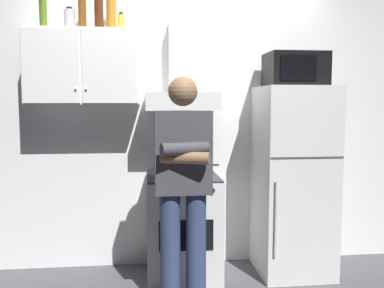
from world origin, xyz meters
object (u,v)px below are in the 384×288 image
bottle_canister_steel (70,20)px  bottle_olive_oil (43,14)px  person_standing (183,186)px  bottle_beer_brown (82,14)px  upper_cabinet (84,68)px  refrigerator (293,181)px  bottle_spice_jar (121,22)px  range_hood (181,87)px  bottle_rum_dark (99,13)px  cooking_pot (200,170)px  stove_oven (183,226)px  bottle_liquor_amber (111,15)px  microwave (295,70)px

bottle_canister_steel → bottle_olive_oil: size_ratio=0.73×
person_standing → bottle_beer_brown: bearing=134.9°
upper_cabinet → refrigerator: (1.75, -0.12, -0.95)m
bottle_canister_steel → bottle_olive_oil: bottle_olive_oil is taller
refrigerator → bottle_spice_jar: 1.95m
range_hood → person_standing: (-0.05, -0.73, -0.70)m
bottle_beer_brown → bottle_spice_jar: bearing=-8.9°
upper_cabinet → bottle_olive_oil: (-0.31, 0.01, 0.42)m
bottle_rum_dark → cooking_pot: bearing=-15.3°
refrigerator → cooking_pot: (-0.82, -0.12, 0.13)m
person_standing → bottle_canister_steel: (-0.86, 0.76, 1.23)m
cooking_pot → bottle_canister_steel: (-1.04, 0.27, 1.21)m
refrigerator → bottle_rum_dark: size_ratio=5.71×
range_hood → bottle_olive_oil: (-1.11, 0.01, 0.57)m
range_hood → bottle_spice_jar: bearing=-177.2°
stove_oven → bottle_beer_brown: bottle_beer_brown is taller
bottle_liquor_amber → stove_oven: bearing=-16.1°
bottle_olive_oil → range_hood: bearing=-0.4°
person_standing → bottle_olive_oil: bottle_olive_oil is taller
range_hood → bottle_olive_oil: bearing=179.6°
cooking_pot → bottle_beer_brown: (-0.93, 0.27, 1.25)m
bottle_liquor_amber → bottle_rum_dark: bearing=-144.4°
range_hood → cooking_pot: size_ratio=2.44×
cooking_pot → bottle_rum_dark: bearing=164.7°
stove_oven → bottle_olive_oil: bearing=173.1°
refrigerator → bottle_olive_oil: bearing=176.3°
upper_cabinet → stove_oven: upper_cabinet is taller
bottle_liquor_amber → bottle_spice_jar: bearing=-37.2°
upper_cabinet → stove_oven: bearing=-8.9°
bottle_canister_steel → bottle_rum_dark: (0.24, -0.05, 0.05)m
range_hood → bottle_rum_dark: bottle_rum_dark is taller
bottle_canister_steel → bottle_beer_brown: bearing=-0.4°
cooking_pot → bottle_spice_jar: (-0.62, 0.22, 1.19)m
range_hood → person_standing: 1.01m
bottle_olive_oil → refrigerator: bearing=-3.7°
upper_cabinet → cooking_pot: 1.26m
bottle_rum_dark → person_standing: bearing=-48.8°
cooking_pot → bottle_spice_jar: bottle_spice_jar is taller
microwave → bottle_liquor_amber: size_ratio=1.73×
upper_cabinet → microwave: upper_cabinet is taller
bottle_spice_jar → bottle_liquor_amber: bearing=142.8°
upper_cabinet → bottle_rum_dark: 0.45m
microwave → bottle_canister_steel: 1.90m
bottle_liquor_amber → microwave: bearing=-5.5°
microwave → bottle_liquor_amber: 1.59m
refrigerator → bottle_beer_brown: 2.24m
refrigerator → bottle_olive_oil: size_ratio=6.32×
person_standing → bottle_spice_jar: (-0.44, 0.71, 1.21)m
bottle_olive_oil → bottle_rum_dark: size_ratio=0.90×
bottle_liquor_amber → range_hood: bearing=-3.8°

